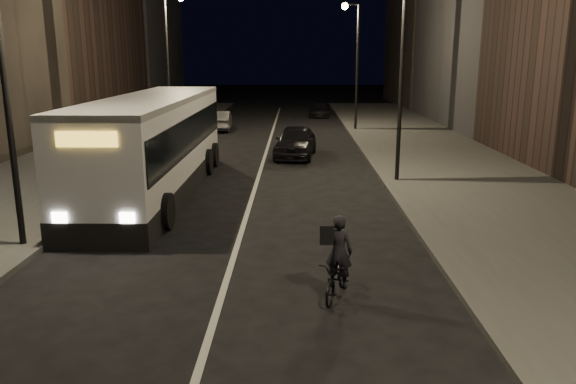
{
  "coord_description": "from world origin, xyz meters",
  "views": [
    {
      "loc": [
        1.56,
        -9.92,
        4.96
      ],
      "look_at": [
        1.37,
        4.31,
        1.5
      ],
      "focal_mm": 35.0,
      "sensor_mm": 36.0,
      "label": 1
    }
  ],
  "objects_px": {
    "streetlight_left_far": "(171,48)",
    "car_mid": "(220,121)",
    "streetlight_right_mid": "(396,45)",
    "city_bus": "(155,141)",
    "streetlight_left_near": "(10,39)",
    "car_far": "(320,109)",
    "cyclist_on_bicycle": "(338,270)",
    "car_near": "(296,141)",
    "streetlight_right_far": "(354,49)"
  },
  "relations": [
    {
      "from": "car_near",
      "to": "streetlight_left_near",
      "type": "bearing_deg",
      "value": -109.68
    },
    {
      "from": "cyclist_on_bicycle",
      "to": "car_far",
      "type": "relative_size",
      "value": 0.46
    },
    {
      "from": "streetlight_right_mid",
      "to": "car_near",
      "type": "height_order",
      "value": "streetlight_right_mid"
    },
    {
      "from": "streetlight_right_far",
      "to": "car_mid",
      "type": "bearing_deg",
      "value": 178.47
    },
    {
      "from": "streetlight_right_mid",
      "to": "car_mid",
      "type": "relative_size",
      "value": 2.0
    },
    {
      "from": "streetlight_right_mid",
      "to": "streetlight_left_far",
      "type": "relative_size",
      "value": 1.0
    },
    {
      "from": "streetlight_right_mid",
      "to": "car_mid",
      "type": "height_order",
      "value": "streetlight_right_mid"
    },
    {
      "from": "car_mid",
      "to": "streetlight_right_far",
      "type": "bearing_deg",
      "value": 175.22
    },
    {
      "from": "streetlight_right_mid",
      "to": "city_bus",
      "type": "bearing_deg",
      "value": -169.67
    },
    {
      "from": "streetlight_left_near",
      "to": "city_bus",
      "type": "distance_m",
      "value": 7.44
    },
    {
      "from": "car_near",
      "to": "cyclist_on_bicycle",
      "type": "bearing_deg",
      "value": -80.42
    },
    {
      "from": "streetlight_right_mid",
      "to": "streetlight_left_far",
      "type": "distance_m",
      "value": 14.62
    },
    {
      "from": "cyclist_on_bicycle",
      "to": "car_near",
      "type": "bearing_deg",
      "value": 111.48
    },
    {
      "from": "streetlight_right_far",
      "to": "car_far",
      "type": "xyz_separation_m",
      "value": [
        -1.73,
        9.42,
        -4.77
      ]
    },
    {
      "from": "streetlight_left_far",
      "to": "streetlight_left_near",
      "type": "bearing_deg",
      "value": -90.0
    },
    {
      "from": "streetlight_left_near",
      "to": "car_far",
      "type": "relative_size",
      "value": 1.99
    },
    {
      "from": "city_bus",
      "to": "streetlight_right_far",
      "type": "bearing_deg",
      "value": 63.3
    },
    {
      "from": "car_mid",
      "to": "city_bus",
      "type": "bearing_deg",
      "value": 86.75
    },
    {
      "from": "cyclist_on_bicycle",
      "to": "streetlight_right_mid",
      "type": "bearing_deg",
      "value": 93.71
    },
    {
      "from": "car_near",
      "to": "car_mid",
      "type": "bearing_deg",
      "value": 123.21
    },
    {
      "from": "city_bus",
      "to": "car_mid",
      "type": "relative_size",
      "value": 3.25
    },
    {
      "from": "streetlight_left_near",
      "to": "car_mid",
      "type": "height_order",
      "value": "streetlight_left_near"
    },
    {
      "from": "streetlight_right_mid",
      "to": "car_mid",
      "type": "bearing_deg",
      "value": 118.81
    },
    {
      "from": "streetlight_right_mid",
      "to": "car_far",
      "type": "xyz_separation_m",
      "value": [
        -1.73,
        25.42,
        -4.77
      ]
    },
    {
      "from": "streetlight_left_far",
      "to": "car_mid",
      "type": "bearing_deg",
      "value": 74.48
    },
    {
      "from": "streetlight_right_mid",
      "to": "streetlight_left_near",
      "type": "height_order",
      "value": "same"
    },
    {
      "from": "streetlight_left_near",
      "to": "streetlight_left_far",
      "type": "xyz_separation_m",
      "value": [
        0.0,
        18.0,
        0.0
      ]
    },
    {
      "from": "streetlight_right_far",
      "to": "city_bus",
      "type": "height_order",
      "value": "streetlight_right_far"
    },
    {
      "from": "streetlight_right_far",
      "to": "streetlight_left_far",
      "type": "xyz_separation_m",
      "value": [
        -10.66,
        -6.0,
        0.0
      ]
    },
    {
      "from": "streetlight_left_near",
      "to": "car_near",
      "type": "bearing_deg",
      "value": 63.75
    },
    {
      "from": "streetlight_left_far",
      "to": "car_mid",
      "type": "relative_size",
      "value": 2.0
    },
    {
      "from": "city_bus",
      "to": "car_far",
      "type": "xyz_separation_m",
      "value": [
        7.2,
        27.05,
        -1.33
      ]
    },
    {
      "from": "city_bus",
      "to": "car_mid",
      "type": "height_order",
      "value": "city_bus"
    },
    {
      "from": "cyclist_on_bicycle",
      "to": "car_near",
      "type": "relative_size",
      "value": 0.41
    },
    {
      "from": "car_far",
      "to": "streetlight_left_near",
      "type": "bearing_deg",
      "value": -100.74
    },
    {
      "from": "city_bus",
      "to": "car_near",
      "type": "distance_m",
      "value": 9.25
    },
    {
      "from": "streetlight_left_near",
      "to": "streetlight_left_far",
      "type": "distance_m",
      "value": 18.0
    },
    {
      "from": "city_bus",
      "to": "cyclist_on_bicycle",
      "type": "height_order",
      "value": "city_bus"
    },
    {
      "from": "cyclist_on_bicycle",
      "to": "car_mid",
      "type": "height_order",
      "value": "cyclist_on_bicycle"
    },
    {
      "from": "streetlight_right_far",
      "to": "car_far",
      "type": "relative_size",
      "value": 1.99
    },
    {
      "from": "car_near",
      "to": "car_mid",
      "type": "relative_size",
      "value": 1.13
    },
    {
      "from": "cyclist_on_bicycle",
      "to": "car_far",
      "type": "height_order",
      "value": "cyclist_on_bicycle"
    },
    {
      "from": "streetlight_right_far",
      "to": "car_mid",
      "type": "distance_m",
      "value": 10.09
    },
    {
      "from": "streetlight_right_mid",
      "to": "streetlight_left_far",
      "type": "bearing_deg",
      "value": 136.84
    },
    {
      "from": "streetlight_right_mid",
      "to": "car_near",
      "type": "bearing_deg",
      "value": 122.33
    },
    {
      "from": "streetlight_right_far",
      "to": "cyclist_on_bicycle",
      "type": "xyz_separation_m",
      "value": [
        -2.89,
        -26.96,
        -4.74
      ]
    },
    {
      "from": "streetlight_right_mid",
      "to": "cyclist_on_bicycle",
      "type": "xyz_separation_m",
      "value": [
        -2.89,
        -10.96,
        -4.74
      ]
    },
    {
      "from": "streetlight_right_mid",
      "to": "city_bus",
      "type": "height_order",
      "value": "streetlight_right_mid"
    },
    {
      "from": "streetlight_right_far",
      "to": "car_far",
      "type": "bearing_deg",
      "value": 100.42
    },
    {
      "from": "streetlight_right_far",
      "to": "streetlight_left_near",
      "type": "bearing_deg",
      "value": -113.96
    }
  ]
}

